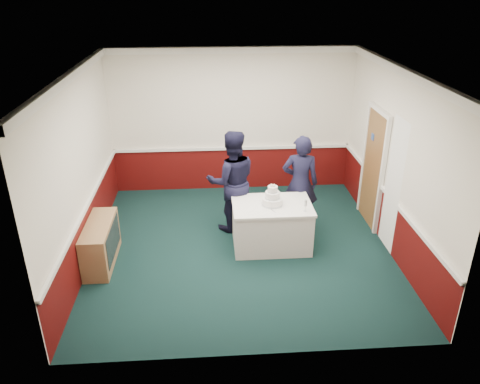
{
  "coord_description": "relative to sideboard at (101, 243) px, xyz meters",
  "views": [
    {
      "loc": [
        -0.51,
        -6.86,
        4.27
      ],
      "look_at": [
        -0.02,
        -0.1,
        1.1
      ],
      "focal_mm": 35.0,
      "sensor_mm": 36.0,
      "label": 1
    }
  ],
  "objects": [
    {
      "name": "ground",
      "position": [
        2.28,
        0.29,
        -0.35
      ],
      "size": [
        5.0,
        5.0,
        0.0
      ],
      "primitive_type": "plane",
      "color": "black",
      "rests_on": "ground"
    },
    {
      "name": "person_man",
      "position": [
        2.17,
        0.99,
        0.58
      ],
      "size": [
        0.98,
        0.8,
        1.87
      ],
      "primitive_type": "imported",
      "rotation": [
        0.0,
        0.0,
        3.25
      ],
      "color": "black",
      "rests_on": "ground"
    },
    {
      "name": "room_shell",
      "position": [
        2.36,
        0.9,
        1.62
      ],
      "size": [
        5.0,
        5.0,
        3.0
      ],
      "color": "silver",
      "rests_on": "ground"
    },
    {
      "name": "cake_table",
      "position": [
        2.8,
        0.32,
        0.05
      ],
      "size": [
        1.32,
        0.92,
        0.79
      ],
      "color": "white",
      "rests_on": "ground"
    },
    {
      "name": "cake_knife",
      "position": [
        2.77,
        0.12,
        0.44
      ],
      "size": [
        0.1,
        0.21,
        0.0
      ],
      "primitive_type": "cube",
      "rotation": [
        0.0,
        0.0,
        0.38
      ],
      "color": "silver",
      "rests_on": "cake_table"
    },
    {
      "name": "champagne_flute",
      "position": [
        3.3,
        0.04,
        0.58
      ],
      "size": [
        0.05,
        0.05,
        0.21
      ],
      "color": "silver",
      "rests_on": "cake_table"
    },
    {
      "name": "person_woman",
      "position": [
        3.38,
        0.93,
        0.54
      ],
      "size": [
        0.7,
        0.52,
        1.78
      ],
      "primitive_type": "imported",
      "rotation": [
        0.0,
        0.0,
        2.99
      ],
      "color": "black",
      "rests_on": "ground"
    },
    {
      "name": "sideboard",
      "position": [
        0.0,
        0.0,
        0.0
      ],
      "size": [
        0.41,
        1.2,
        0.7
      ],
      "color": "#A27A4E",
      "rests_on": "ground"
    },
    {
      "name": "wedding_cake",
      "position": [
        2.8,
        0.32,
        0.55
      ],
      "size": [
        0.35,
        0.35,
        0.36
      ],
      "color": "white",
      "rests_on": "cake_table"
    }
  ]
}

